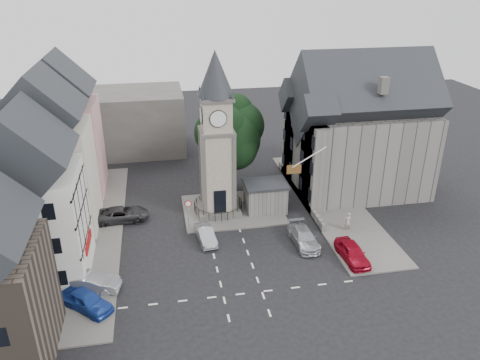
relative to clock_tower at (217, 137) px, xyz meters
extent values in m
plane|color=black|center=(0.00, -7.99, -8.12)|extent=(120.00, 120.00, 0.00)
cube|color=#595651|center=(-12.50, -1.99, -8.05)|extent=(6.00, 30.00, 0.14)
cube|color=#595651|center=(12.00, 0.01, -8.05)|extent=(6.00, 26.00, 0.14)
cube|color=#595651|center=(1.50, 0.01, -8.04)|extent=(10.00, 8.00, 0.16)
cube|color=silver|center=(0.00, -13.49, -8.12)|extent=(20.00, 8.00, 0.01)
cube|color=#4C4944|center=(0.00, 0.01, -7.77)|extent=(4.20, 4.20, 0.70)
torus|color=black|center=(0.00, 0.01, -7.04)|extent=(4.86, 4.86, 0.06)
cube|color=gray|center=(0.00, 0.01, -3.42)|extent=(3.00, 3.00, 8.00)
cube|color=black|center=(0.00, -1.44, -6.22)|extent=(1.20, 0.25, 2.40)
cube|color=#4C4944|center=(0.00, 0.01, 0.58)|extent=(3.30, 3.30, 0.25)
cube|color=gray|center=(0.00, 0.01, 2.18)|extent=(2.70, 2.70, 3.20)
cylinder|color=white|center=(0.00, -1.39, 2.18)|extent=(1.50, 0.12, 1.50)
cube|color=#4C4944|center=(0.00, 0.01, 3.78)|extent=(3.10, 3.10, 0.30)
cone|color=#22252A|center=(0.00, 0.01, 6.03)|extent=(3.40, 3.40, 4.20)
cube|color=#635F5B|center=(4.80, -0.49, -6.72)|extent=(4.00, 3.00, 2.80)
cube|color=#22252A|center=(4.80, -0.49, -5.17)|extent=(4.30, 3.30, 0.25)
cylinder|color=black|center=(2.00, 5.01, -5.92)|extent=(0.70, 0.70, 4.40)
cylinder|color=black|center=(-3.20, -2.49, -6.87)|extent=(0.10, 0.10, 2.50)
cone|color=#A50C0C|center=(-3.20, -2.59, -5.62)|extent=(0.70, 0.06, 0.70)
cone|color=white|center=(-3.20, -2.61, -5.62)|extent=(0.54, 0.04, 0.54)
cube|color=#C88990|center=(-15.50, 8.01, -3.12)|extent=(7.50, 7.00, 10.00)
cube|color=beige|center=(-15.50, 0.01, -3.12)|extent=(7.50, 7.00, 10.00)
cube|color=silver|center=(-15.50, -7.99, -3.62)|extent=(7.50, 7.00, 9.00)
cube|color=#4C4944|center=(-12.00, 20.01, -4.12)|extent=(20.00, 10.00, 8.00)
cube|color=#635F5B|center=(16.00, 3.01, -3.62)|extent=(14.00, 10.00, 9.00)
cube|color=#635F5B|center=(9.80, -0.49, -3.62)|extent=(1.60, 4.40, 9.00)
cube|color=#635F5B|center=(9.80, 6.51, -3.62)|extent=(1.60, 4.40, 9.00)
cube|color=#635F5B|center=(9.20, 2.01, -7.67)|extent=(0.40, 16.00, 0.90)
cylinder|color=white|center=(8.00, -3.99, -1.12)|extent=(3.17, 0.10, 1.89)
plane|color=#B21414|center=(6.60, -3.99, -2.22)|extent=(1.40, 0.00, 1.40)
imported|color=#1B3C99|center=(-11.50, -13.13, -7.39)|extent=(4.34, 4.19, 1.47)
imported|color=gray|center=(-11.50, -10.97, -7.36)|extent=(4.81, 2.48, 1.51)
imported|color=#303032|center=(-9.59, -0.17, -7.40)|extent=(5.28, 2.64, 1.44)
imported|color=#9BA0A3|center=(-1.91, -5.38, -7.47)|extent=(1.88, 4.08, 1.30)
imported|color=#A6A8AE|center=(6.73, -7.49, -7.42)|extent=(2.17, 4.90, 1.40)
imported|color=maroon|center=(10.02, -10.71, -7.36)|extent=(2.02, 4.53, 1.52)
imported|color=#A49787|center=(11.50, -5.99, -7.16)|extent=(0.78, 0.59, 1.93)
camera|label=1|loc=(-5.46, -41.98, 14.77)|focal=35.00mm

